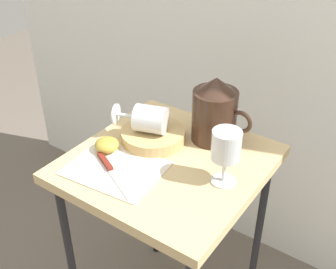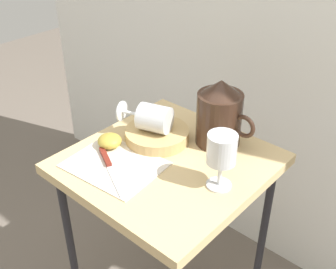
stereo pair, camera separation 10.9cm
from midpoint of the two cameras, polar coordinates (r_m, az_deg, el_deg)
name	(u,v)px [view 1 (the left image)]	position (r m, az deg, el deg)	size (l,w,h in m)	color
table	(168,180)	(1.18, -2.66, -6.28)	(0.50, 0.51, 0.68)	tan
linen_napkin	(116,168)	(1.12, -9.95, -4.69)	(0.24, 0.19, 0.00)	silver
basket_tray	(153,136)	(1.21, -4.64, -0.25)	(0.19, 0.19, 0.04)	tan
pitcher	(215,115)	(1.18, 3.79, 2.59)	(0.18, 0.13, 0.20)	#382319
wine_glass_upright	(225,149)	(1.00, 4.75, -2.10)	(0.07, 0.07, 0.15)	silver
wine_glass_tipped_near	(149,119)	(1.18, -5.24, 2.05)	(0.17, 0.11, 0.08)	silver
apple_half_left	(107,145)	(1.18, -11.02, -1.47)	(0.07, 0.07, 0.04)	#B29938
knife	(109,168)	(1.11, -10.83, -4.62)	(0.20, 0.11, 0.01)	silver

